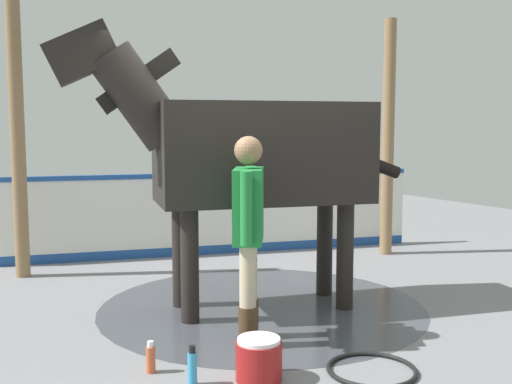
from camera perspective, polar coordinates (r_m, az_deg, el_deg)
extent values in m
cube|color=gray|center=(5.84, -0.62, -11.04)|extent=(16.00, 16.00, 0.02)
cylinder|color=#42444C|center=(5.98, 0.57, -10.52)|extent=(3.08, 3.08, 0.00)
cube|color=white|center=(8.26, -4.39, -2.20)|extent=(1.40, 5.58, 1.03)
cube|color=#1E4C99|center=(8.20, -4.42, 1.57)|extent=(1.42, 5.58, 0.06)
cube|color=#1E4C99|center=(8.34, -4.36, -5.30)|extent=(1.40, 5.58, 0.12)
cylinder|color=olive|center=(7.42, -21.07, 4.41)|extent=(0.16, 0.16, 3.09)
cylinder|color=olive|center=(8.36, 12.05, 4.84)|extent=(0.16, 0.16, 3.09)
cube|color=black|center=(5.73, 0.59, 3.67)|extent=(1.34, 2.09, 0.91)
cylinder|color=black|center=(5.45, -6.12, -6.73)|extent=(0.16, 0.16, 1.01)
cylinder|color=black|center=(5.94, -6.95, -5.67)|extent=(0.16, 0.16, 1.01)
cylinder|color=black|center=(5.87, 8.19, -5.81)|extent=(0.16, 0.16, 1.01)
cylinder|color=black|center=(6.33, 6.33, -4.92)|extent=(0.16, 0.16, 1.01)
cylinder|color=black|center=(5.52, -10.72, 8.58)|extent=(0.59, 0.91, 0.95)
cube|color=black|center=(5.53, -10.75, 10.00)|extent=(0.23, 0.73, 0.58)
cube|color=black|center=(5.52, -15.76, 12.16)|extent=(0.42, 0.70, 0.56)
cylinder|color=black|center=(6.12, 10.19, 2.80)|extent=(0.28, 0.71, 0.35)
cylinder|color=#47331E|center=(5.12, -0.62, -11.55)|extent=(0.15, 0.15, 0.32)
cylinder|color=#C6B793|center=(5.01, -0.62, -7.12)|extent=(0.13, 0.13, 0.49)
cylinder|color=#47331E|center=(4.92, -0.76, -12.30)|extent=(0.15, 0.15, 0.32)
cylinder|color=#C6B793|center=(4.80, -0.76, -7.71)|extent=(0.13, 0.13, 0.49)
cube|color=#1E7F38|center=(4.81, -0.70, -1.24)|extent=(0.52, 0.44, 0.58)
cylinder|color=#1E7F38|center=(5.09, -0.52, -0.66)|extent=(0.09, 0.09, 0.55)
cylinder|color=#1E7F38|center=(4.52, -0.90, -1.53)|extent=(0.09, 0.09, 0.55)
sphere|color=#936B4C|center=(4.77, -0.71, 3.85)|extent=(0.22, 0.22, 0.22)
cylinder|color=maroon|center=(4.34, 0.26, -15.30)|extent=(0.32, 0.32, 0.26)
cylinder|color=white|center=(4.29, 0.26, -13.47)|extent=(0.29, 0.29, 0.03)
cylinder|color=#3399CC|center=(4.29, -5.88, -15.90)|extent=(0.06, 0.06, 0.22)
cylinder|color=black|center=(4.25, -5.90, -14.21)|extent=(0.04, 0.04, 0.05)
cylinder|color=#CC5933|center=(4.53, -9.66, -14.97)|extent=(0.06, 0.06, 0.18)
cylinder|color=white|center=(4.50, -9.69, -13.63)|extent=(0.05, 0.05, 0.04)
torus|color=black|center=(4.58, 10.60, -15.75)|extent=(0.64, 0.64, 0.03)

